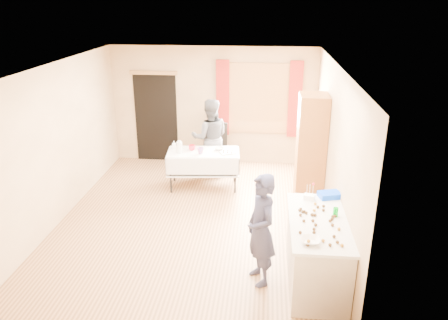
# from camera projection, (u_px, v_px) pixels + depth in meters

# --- Properties ---
(floor) EXTENTS (4.50, 5.50, 0.02)m
(floor) POSITION_uv_depth(u_px,v_px,m) (195.00, 218.00, 7.56)
(floor) COLOR #9E7047
(floor) RESTS_ON ground
(ceiling) EXTENTS (4.50, 5.50, 0.02)m
(ceiling) POSITION_uv_depth(u_px,v_px,m) (191.00, 65.00, 6.63)
(ceiling) COLOR white
(ceiling) RESTS_ON floor
(wall_back) EXTENTS (4.50, 0.02, 2.60)m
(wall_back) POSITION_uv_depth(u_px,v_px,m) (213.00, 106.00, 9.66)
(wall_back) COLOR tan
(wall_back) RESTS_ON floor
(wall_front) EXTENTS (4.50, 0.02, 2.60)m
(wall_front) POSITION_uv_depth(u_px,v_px,m) (149.00, 232.00, 4.53)
(wall_front) COLOR tan
(wall_front) RESTS_ON floor
(wall_left) EXTENTS (0.02, 5.50, 2.60)m
(wall_left) POSITION_uv_depth(u_px,v_px,m) (60.00, 142.00, 7.30)
(wall_left) COLOR tan
(wall_left) RESTS_ON floor
(wall_right) EXTENTS (0.02, 5.50, 2.60)m
(wall_right) POSITION_uv_depth(u_px,v_px,m) (334.00, 151.00, 6.89)
(wall_right) COLOR tan
(wall_right) RESTS_ON floor
(window_frame) EXTENTS (1.32, 0.06, 1.52)m
(window_frame) POSITION_uv_depth(u_px,v_px,m) (259.00, 98.00, 9.46)
(window_frame) COLOR olive
(window_frame) RESTS_ON wall_back
(window_pane) EXTENTS (1.20, 0.02, 1.40)m
(window_pane) POSITION_uv_depth(u_px,v_px,m) (259.00, 99.00, 9.45)
(window_pane) COLOR white
(window_pane) RESTS_ON wall_back
(curtain_left) EXTENTS (0.28, 0.06, 1.65)m
(curtain_left) POSITION_uv_depth(u_px,v_px,m) (223.00, 98.00, 9.49)
(curtain_left) COLOR maroon
(curtain_left) RESTS_ON wall_back
(curtain_right) EXTENTS (0.28, 0.06, 1.65)m
(curtain_right) POSITION_uv_depth(u_px,v_px,m) (295.00, 100.00, 9.34)
(curtain_right) COLOR maroon
(curtain_right) RESTS_ON wall_back
(doorway) EXTENTS (0.95, 0.04, 2.00)m
(doorway) POSITION_uv_depth(u_px,v_px,m) (156.00, 118.00, 9.86)
(doorway) COLOR black
(doorway) RESTS_ON floor
(door_lintel) EXTENTS (1.05, 0.06, 0.08)m
(door_lintel) POSITION_uv_depth(u_px,v_px,m) (153.00, 73.00, 9.47)
(door_lintel) COLOR olive
(door_lintel) RESTS_ON wall_back
(cabinet) EXTENTS (0.50, 0.60, 2.00)m
(cabinet) POSITION_uv_depth(u_px,v_px,m) (311.00, 150.00, 7.83)
(cabinet) COLOR brown
(cabinet) RESTS_ON floor
(counter) EXTENTS (0.76, 1.60, 0.91)m
(counter) POSITION_uv_depth(u_px,v_px,m) (317.00, 251.00, 5.73)
(counter) COLOR beige
(counter) RESTS_ON floor
(party_table) EXTENTS (1.46, 0.85, 0.75)m
(party_table) POSITION_uv_depth(u_px,v_px,m) (203.00, 166.00, 8.60)
(party_table) COLOR black
(party_table) RESTS_ON floor
(chair) EXTENTS (0.42, 0.42, 1.00)m
(chair) POSITION_uv_depth(u_px,v_px,m) (217.00, 155.00, 9.60)
(chair) COLOR black
(chair) RESTS_ON floor
(girl) EXTENTS (0.83, 0.77, 1.54)m
(girl) POSITION_uv_depth(u_px,v_px,m) (261.00, 230.00, 5.62)
(girl) COLOR #20213C
(girl) RESTS_ON floor
(woman) EXTENTS (1.01, 0.89, 1.64)m
(woman) POSITION_uv_depth(u_px,v_px,m) (210.00, 138.00, 9.09)
(woman) COLOR black
(woman) RESTS_ON floor
(soda_can) EXTENTS (0.09, 0.09, 0.12)m
(soda_can) POSITION_uv_depth(u_px,v_px,m) (336.00, 212.00, 5.65)
(soda_can) COLOR #02A017
(soda_can) RESTS_ON counter
(mixing_bowl) EXTENTS (0.26, 0.26, 0.06)m
(mixing_bowl) POSITION_uv_depth(u_px,v_px,m) (310.00, 241.00, 5.06)
(mixing_bowl) COLOR white
(mixing_bowl) RESTS_ON counter
(foam_block) EXTENTS (0.17, 0.14, 0.08)m
(foam_block) POSITION_uv_depth(u_px,v_px,m) (309.00, 197.00, 6.11)
(foam_block) COLOR white
(foam_block) RESTS_ON counter
(blue_basket) EXTENTS (0.34, 0.28, 0.08)m
(blue_basket) POSITION_uv_depth(u_px,v_px,m) (329.00, 195.00, 6.18)
(blue_basket) COLOR blue
(blue_basket) RESTS_ON counter
(pitcher) EXTENTS (0.12, 0.12, 0.22)m
(pitcher) POSITION_uv_depth(u_px,v_px,m) (179.00, 148.00, 8.38)
(pitcher) COLOR silver
(pitcher) RESTS_ON party_table
(cup_red) EXTENTS (0.18, 0.18, 0.10)m
(cup_red) POSITION_uv_depth(u_px,v_px,m) (192.00, 148.00, 8.54)
(cup_red) COLOR red
(cup_red) RESTS_ON party_table
(cup_rainbow) EXTENTS (0.12, 0.12, 0.12)m
(cup_rainbow) POSITION_uv_depth(u_px,v_px,m) (200.00, 151.00, 8.36)
(cup_rainbow) COLOR red
(cup_rainbow) RESTS_ON party_table
(small_bowl) EXTENTS (0.23, 0.23, 0.06)m
(small_bowl) POSITION_uv_depth(u_px,v_px,m) (219.00, 149.00, 8.56)
(small_bowl) COLOR white
(small_bowl) RESTS_ON party_table
(pastry_tray) EXTENTS (0.34, 0.30, 0.02)m
(pastry_tray) POSITION_uv_depth(u_px,v_px,m) (228.00, 153.00, 8.40)
(pastry_tray) COLOR white
(pastry_tray) RESTS_ON party_table
(bottle) EXTENTS (0.09, 0.09, 0.16)m
(bottle) POSITION_uv_depth(u_px,v_px,m) (174.00, 145.00, 8.62)
(bottle) COLOR white
(bottle) RESTS_ON party_table
(cake_balls) EXTENTS (0.52, 1.11, 0.04)m
(cake_balls) POSITION_uv_depth(u_px,v_px,m) (317.00, 222.00, 5.49)
(cake_balls) COLOR #3F2314
(cake_balls) RESTS_ON counter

